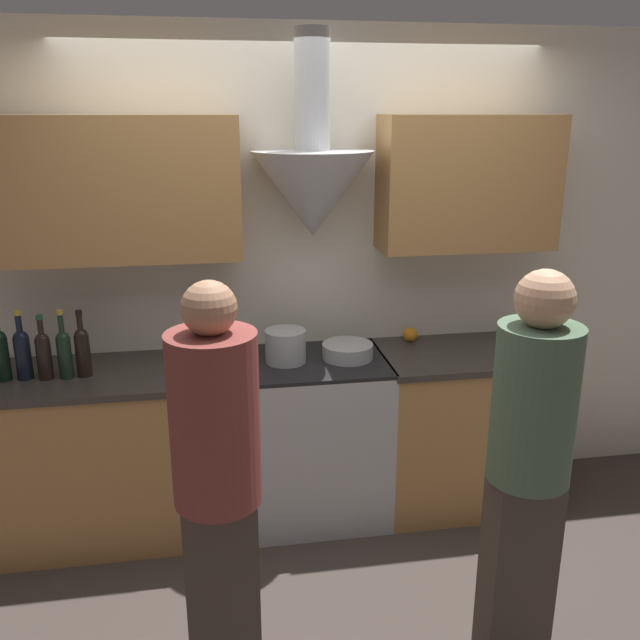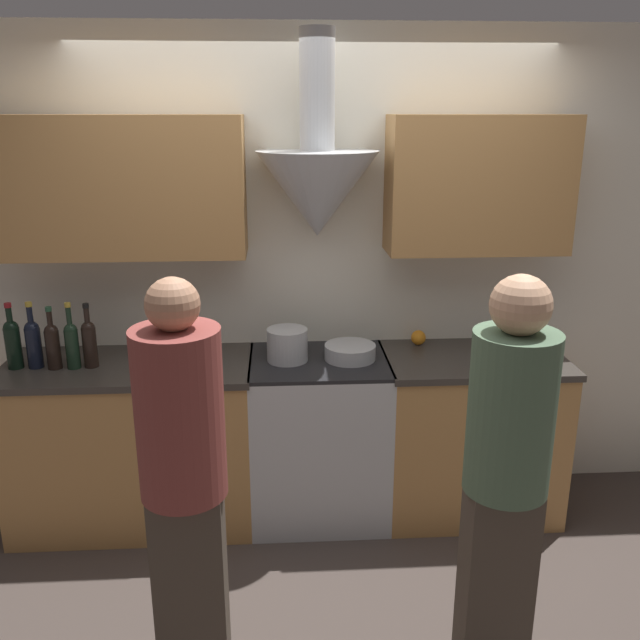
{
  "view_description": "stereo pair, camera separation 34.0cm",
  "coord_description": "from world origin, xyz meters",
  "px_view_note": "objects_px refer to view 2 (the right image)",
  "views": [
    {
      "loc": [
        -0.54,
        -2.96,
        2.17
      ],
      "look_at": [
        0.0,
        0.25,
        1.16
      ],
      "focal_mm": 38.0,
      "sensor_mm": 36.0,
      "label": 1
    },
    {
      "loc": [
        -0.2,
        -3.0,
        2.17
      ],
      "look_at": [
        0.0,
        0.25,
        1.16
      ],
      "focal_mm": 38.0,
      "sensor_mm": 36.0,
      "label": 2
    }
  ],
  "objects_px": {
    "wine_bottle_2": "(53,344)",
    "wine_bottle_3": "(72,343)",
    "wine_bottle_1": "(33,341)",
    "stove_range": "(319,436)",
    "stock_pot": "(287,345)",
    "wine_bottle_0": "(13,341)",
    "person_foreground_left": "(184,482)",
    "wine_bottle_4": "(89,341)",
    "mixing_bowl": "(350,352)",
    "person_foreground_right": "(506,468)",
    "orange_fruit": "(418,338)"
  },
  "relations": [
    {
      "from": "wine_bottle_3",
      "to": "stock_pot",
      "type": "height_order",
      "value": "wine_bottle_3"
    },
    {
      "from": "wine_bottle_4",
      "to": "mixing_bowl",
      "type": "relative_size",
      "value": 1.25
    },
    {
      "from": "wine_bottle_2",
      "to": "wine_bottle_4",
      "type": "relative_size",
      "value": 0.97
    },
    {
      "from": "wine_bottle_0",
      "to": "orange_fruit",
      "type": "xyz_separation_m",
      "value": [
        2.13,
        0.23,
        -0.1
      ]
    },
    {
      "from": "person_foreground_left",
      "to": "stove_range",
      "type": "bearing_deg",
      "value": 66.21
    },
    {
      "from": "orange_fruit",
      "to": "person_foreground_right",
      "type": "bearing_deg",
      "value": -88.24
    },
    {
      "from": "stock_pot",
      "to": "stove_range",
      "type": "bearing_deg",
      "value": 0.67
    },
    {
      "from": "wine_bottle_0",
      "to": "person_foreground_left",
      "type": "distance_m",
      "value": 1.58
    },
    {
      "from": "wine_bottle_3",
      "to": "stock_pot",
      "type": "distance_m",
      "value": 1.09
    },
    {
      "from": "wine_bottle_2",
      "to": "stove_range",
      "type": "bearing_deg",
      "value": 1.86
    },
    {
      "from": "wine_bottle_4",
      "to": "person_foreground_right",
      "type": "relative_size",
      "value": 0.2
    },
    {
      "from": "stove_range",
      "to": "wine_bottle_1",
      "type": "bearing_deg",
      "value": -179.12
    },
    {
      "from": "wine_bottle_2",
      "to": "wine_bottle_3",
      "type": "distance_m",
      "value": 0.1
    },
    {
      "from": "stove_range",
      "to": "wine_bottle_1",
      "type": "relative_size",
      "value": 2.63
    },
    {
      "from": "wine_bottle_1",
      "to": "person_foreground_right",
      "type": "bearing_deg",
      "value": -29.48
    },
    {
      "from": "person_foreground_left",
      "to": "wine_bottle_3",
      "type": "bearing_deg",
      "value": 120.84
    },
    {
      "from": "wine_bottle_1",
      "to": "stock_pot",
      "type": "xyz_separation_m",
      "value": [
        1.29,
        0.02,
        -0.05
      ]
    },
    {
      "from": "wine_bottle_2",
      "to": "stock_pot",
      "type": "bearing_deg",
      "value": 2.03
    },
    {
      "from": "stove_range",
      "to": "orange_fruit",
      "type": "relative_size",
      "value": 11.01
    },
    {
      "from": "wine_bottle_0",
      "to": "wine_bottle_3",
      "type": "bearing_deg",
      "value": -3.83
    },
    {
      "from": "wine_bottle_4",
      "to": "wine_bottle_3",
      "type": "bearing_deg",
      "value": -170.25
    },
    {
      "from": "stove_range",
      "to": "wine_bottle_1",
      "type": "height_order",
      "value": "wine_bottle_1"
    },
    {
      "from": "stove_range",
      "to": "person_foreground_left",
      "type": "distance_m",
      "value": 1.43
    },
    {
      "from": "orange_fruit",
      "to": "person_foreground_right",
      "type": "distance_m",
      "value": 1.4
    },
    {
      "from": "stove_range",
      "to": "wine_bottle_3",
      "type": "xyz_separation_m",
      "value": [
        -1.26,
        -0.04,
        0.59
      ]
    },
    {
      "from": "person_foreground_left",
      "to": "person_foreground_right",
      "type": "bearing_deg",
      "value": 2.16
    },
    {
      "from": "wine_bottle_2",
      "to": "stock_pot",
      "type": "distance_m",
      "value": 1.19
    },
    {
      "from": "stock_pot",
      "to": "orange_fruit",
      "type": "bearing_deg",
      "value": 15.69
    },
    {
      "from": "wine_bottle_1",
      "to": "wine_bottle_2",
      "type": "relative_size",
      "value": 1.06
    },
    {
      "from": "wine_bottle_1",
      "to": "orange_fruit",
      "type": "xyz_separation_m",
      "value": [
        2.03,
        0.23,
        -0.1
      ]
    },
    {
      "from": "wine_bottle_2",
      "to": "wine_bottle_3",
      "type": "xyz_separation_m",
      "value": [
        0.1,
        -0.0,
        0.0
      ]
    },
    {
      "from": "person_foreground_right",
      "to": "wine_bottle_3",
      "type": "bearing_deg",
      "value": 148.49
    },
    {
      "from": "person_foreground_right",
      "to": "person_foreground_left",
      "type": "bearing_deg",
      "value": -177.84
    },
    {
      "from": "wine_bottle_4",
      "to": "stove_range",
      "type": "bearing_deg",
      "value": 1.49
    },
    {
      "from": "mixing_bowl",
      "to": "wine_bottle_3",
      "type": "bearing_deg",
      "value": -178.25
    },
    {
      "from": "wine_bottle_2",
      "to": "wine_bottle_3",
      "type": "relative_size",
      "value": 0.94
    },
    {
      "from": "wine_bottle_0",
      "to": "wine_bottle_3",
      "type": "xyz_separation_m",
      "value": [
        0.3,
        -0.02,
        -0.01
      ]
    },
    {
      "from": "wine_bottle_1",
      "to": "stock_pot",
      "type": "distance_m",
      "value": 1.29
    },
    {
      "from": "wine_bottle_0",
      "to": "orange_fruit",
      "type": "bearing_deg",
      "value": 6.18
    },
    {
      "from": "wine_bottle_3",
      "to": "wine_bottle_4",
      "type": "relative_size",
      "value": 1.03
    },
    {
      "from": "mixing_bowl",
      "to": "orange_fruit",
      "type": "bearing_deg",
      "value": 26.94
    },
    {
      "from": "wine_bottle_1",
      "to": "person_foreground_left",
      "type": "distance_m",
      "value": 1.52
    },
    {
      "from": "wine_bottle_4",
      "to": "mixing_bowl",
      "type": "distance_m",
      "value": 1.34
    },
    {
      "from": "person_foreground_right",
      "to": "wine_bottle_1",
      "type": "bearing_deg",
      "value": 150.52
    },
    {
      "from": "wine_bottle_1",
      "to": "wine_bottle_4",
      "type": "bearing_deg",
      "value": -1.67
    },
    {
      "from": "stove_range",
      "to": "mixing_bowl",
      "type": "height_order",
      "value": "mixing_bowl"
    },
    {
      "from": "mixing_bowl",
      "to": "person_foreground_left",
      "type": "distance_m",
      "value": 1.42
    },
    {
      "from": "person_foreground_left",
      "to": "wine_bottle_0",
      "type": "bearing_deg",
      "value": 129.82
    },
    {
      "from": "stove_range",
      "to": "wine_bottle_0",
      "type": "height_order",
      "value": "wine_bottle_0"
    },
    {
      "from": "wine_bottle_4",
      "to": "person_foreground_right",
      "type": "xyz_separation_m",
      "value": [
        1.79,
        -1.16,
        -0.13
      ]
    }
  ]
}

